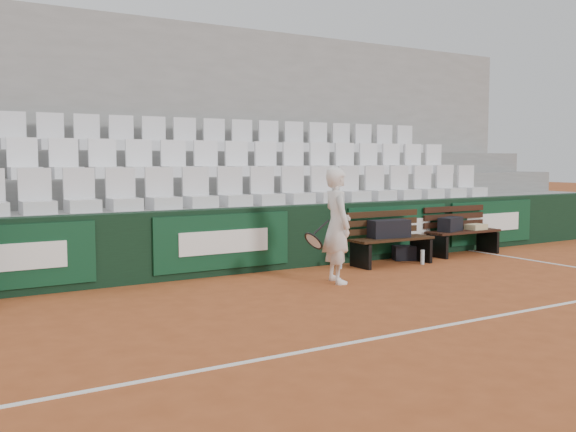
{
  "coord_description": "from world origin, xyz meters",
  "views": [
    {
      "loc": [
        -4.3,
        -4.78,
        1.73
      ],
      "look_at": [
        0.05,
        2.4,
        1.0
      ],
      "focal_mm": 40.0,
      "sensor_mm": 36.0,
      "label": 1
    }
  ],
  "objects_px": {
    "sports_bag_ground": "(405,253)",
    "water_bottle_near": "(340,262)",
    "tennis_player": "(337,225)",
    "bench_left": "(392,251)",
    "water_bottle_far": "(422,257)",
    "sports_bag_left": "(389,229)",
    "bench_right": "(463,243)",
    "sports_bag_right": "(450,224)"
  },
  "relations": [
    {
      "from": "sports_bag_right",
      "to": "tennis_player",
      "type": "relative_size",
      "value": 0.33
    },
    {
      "from": "sports_bag_ground",
      "to": "tennis_player",
      "type": "xyz_separation_m",
      "value": [
        -2.22,
        -1.06,
        0.69
      ]
    },
    {
      "from": "water_bottle_far",
      "to": "sports_bag_ground",
      "type": "bearing_deg",
      "value": 82.96
    },
    {
      "from": "bench_left",
      "to": "bench_right",
      "type": "height_order",
      "value": "same"
    },
    {
      "from": "bench_left",
      "to": "sports_bag_left",
      "type": "distance_m",
      "value": 0.38
    },
    {
      "from": "water_bottle_far",
      "to": "tennis_player",
      "type": "relative_size",
      "value": 0.15
    },
    {
      "from": "bench_right",
      "to": "water_bottle_near",
      "type": "height_order",
      "value": "bench_right"
    },
    {
      "from": "sports_bag_ground",
      "to": "water_bottle_near",
      "type": "relative_size",
      "value": 1.86
    },
    {
      "from": "sports_bag_left",
      "to": "water_bottle_near",
      "type": "xyz_separation_m",
      "value": [
        -0.94,
        0.07,
        -0.49
      ]
    },
    {
      "from": "sports_bag_left",
      "to": "tennis_player",
      "type": "xyz_separation_m",
      "value": [
        -1.67,
        -0.85,
        0.22
      ]
    },
    {
      "from": "sports_bag_ground",
      "to": "bench_left",
      "type": "bearing_deg",
      "value": -154.22
    },
    {
      "from": "water_bottle_near",
      "to": "water_bottle_far",
      "type": "height_order",
      "value": "water_bottle_far"
    },
    {
      "from": "bench_right",
      "to": "water_bottle_near",
      "type": "bearing_deg",
      "value": -178.72
    },
    {
      "from": "sports_bag_left",
      "to": "tennis_player",
      "type": "height_order",
      "value": "tennis_player"
    },
    {
      "from": "sports_bag_ground",
      "to": "water_bottle_near",
      "type": "xyz_separation_m",
      "value": [
        -1.49,
        -0.13,
        -0.01
      ]
    },
    {
      "from": "water_bottle_far",
      "to": "tennis_player",
      "type": "bearing_deg",
      "value": -165.38
    },
    {
      "from": "bench_left",
      "to": "sports_bag_right",
      "type": "xyz_separation_m",
      "value": [
        1.56,
        0.22,
        0.35
      ]
    },
    {
      "from": "bench_left",
      "to": "sports_bag_right",
      "type": "distance_m",
      "value": 1.61
    },
    {
      "from": "bench_right",
      "to": "water_bottle_near",
      "type": "xyz_separation_m",
      "value": [
        -2.82,
        -0.06,
        -0.11
      ]
    },
    {
      "from": "sports_bag_left",
      "to": "sports_bag_right",
      "type": "bearing_deg",
      "value": 6.11
    },
    {
      "from": "tennis_player",
      "to": "water_bottle_far",
      "type": "bearing_deg",
      "value": 14.62
    },
    {
      "from": "sports_bag_left",
      "to": "sports_bag_ground",
      "type": "height_order",
      "value": "sports_bag_left"
    },
    {
      "from": "water_bottle_near",
      "to": "bench_left",
      "type": "bearing_deg",
      "value": -6.84
    },
    {
      "from": "water_bottle_near",
      "to": "tennis_player",
      "type": "distance_m",
      "value": 1.37
    },
    {
      "from": "sports_bag_right",
      "to": "sports_bag_ground",
      "type": "height_order",
      "value": "sports_bag_right"
    },
    {
      "from": "bench_left",
      "to": "bench_right",
      "type": "distance_m",
      "value": 1.86
    },
    {
      "from": "bench_left",
      "to": "sports_bag_ground",
      "type": "relative_size",
      "value": 3.63
    },
    {
      "from": "bench_right",
      "to": "water_bottle_near",
      "type": "distance_m",
      "value": 2.83
    },
    {
      "from": "bench_left",
      "to": "sports_bag_ground",
      "type": "bearing_deg",
      "value": 25.78
    },
    {
      "from": "water_bottle_near",
      "to": "tennis_player",
      "type": "height_order",
      "value": "tennis_player"
    },
    {
      "from": "water_bottle_far",
      "to": "bench_right",
      "type": "bearing_deg",
      "value": 16.86
    },
    {
      "from": "sports_bag_right",
      "to": "sports_bag_ground",
      "type": "xyz_separation_m",
      "value": [
        -1.04,
        0.03,
        -0.45
      ]
    },
    {
      "from": "water_bottle_far",
      "to": "bench_left",
      "type": "bearing_deg",
      "value": 152.08
    },
    {
      "from": "bench_left",
      "to": "water_bottle_far",
      "type": "xyz_separation_m",
      "value": [
        0.46,
        -0.24,
        -0.1
      ]
    },
    {
      "from": "tennis_player",
      "to": "sports_bag_left",
      "type": "bearing_deg",
      "value": 27.04
    },
    {
      "from": "sports_bag_left",
      "to": "tennis_player",
      "type": "bearing_deg",
      "value": -152.96
    },
    {
      "from": "sports_bag_left",
      "to": "sports_bag_right",
      "type": "distance_m",
      "value": 1.59
    },
    {
      "from": "bench_right",
      "to": "sports_bag_left",
      "type": "height_order",
      "value": "sports_bag_left"
    },
    {
      "from": "sports_bag_ground",
      "to": "sports_bag_left",
      "type": "bearing_deg",
      "value": -159.51
    },
    {
      "from": "sports_bag_left",
      "to": "water_bottle_far",
      "type": "height_order",
      "value": "sports_bag_left"
    },
    {
      "from": "bench_left",
      "to": "sports_bag_left",
      "type": "height_order",
      "value": "sports_bag_left"
    },
    {
      "from": "tennis_player",
      "to": "bench_left",
      "type": "bearing_deg",
      "value": 25.4
    }
  ]
}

